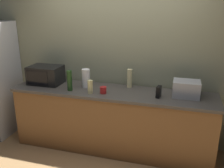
{
  "coord_description": "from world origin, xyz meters",
  "views": [
    {
      "loc": [
        0.88,
        -2.67,
        2.05
      ],
      "look_at": [
        0.0,
        0.4,
        1.0
      ],
      "focal_mm": 39.14,
      "sensor_mm": 36.0,
      "label": 1
    }
  ],
  "objects": [
    {
      "name": "bottle_hand_soap",
      "position": [
        0.2,
        0.63,
        1.03
      ],
      "size": [
        0.07,
        0.07,
        0.27
      ],
      "primitive_type": "cylinder",
      "color": "beige",
      "rests_on": "counter_run"
    },
    {
      "name": "counter_run",
      "position": [
        0.0,
        0.4,
        0.45
      ],
      "size": [
        2.84,
        0.64,
        0.9
      ],
      "color": "brown",
      "rests_on": "ground_plane"
    },
    {
      "name": "ground_plane",
      "position": [
        0.0,
        0.0,
        0.0
      ],
      "size": [
        8.0,
        8.0,
        0.0
      ],
      "primitive_type": "plane",
      "color": "#A87F51"
    },
    {
      "name": "toaster_oven",
      "position": [
        0.98,
        0.46,
        1.01
      ],
      "size": [
        0.34,
        0.26,
        0.21
      ],
      "primitive_type": "cube",
      "color": "#B7BABF",
      "rests_on": "counter_run"
    },
    {
      "name": "bottle_wine",
      "position": [
        -0.57,
        0.26,
        1.04
      ],
      "size": [
        0.07,
        0.07,
        0.29
      ],
      "primitive_type": "cylinder",
      "color": "#1E3F19",
      "rests_on": "counter_run"
    },
    {
      "name": "back_wall",
      "position": [
        0.0,
        0.81,
        1.35
      ],
      "size": [
        6.4,
        0.1,
        2.7
      ],
      "primitive_type": "cube",
      "color": "gray",
      "rests_on": "ground_plane"
    },
    {
      "name": "cordless_phone",
      "position": [
        0.65,
        0.33,
        0.98
      ],
      "size": [
        0.06,
        0.12,
        0.15
      ],
      "primitive_type": "cube",
      "rotation": [
        0.0,
        0.0,
        -0.14
      ],
      "color": "black",
      "rests_on": "counter_run"
    },
    {
      "name": "paper_towel_roll",
      "position": [
        -0.4,
        0.45,
        1.04
      ],
      "size": [
        0.12,
        0.12,
        0.27
      ],
      "primitive_type": "cylinder",
      "color": "white",
      "rests_on": "counter_run"
    },
    {
      "name": "bottle_vinegar",
      "position": [
        -0.26,
        0.23,
        0.99
      ],
      "size": [
        0.07,
        0.07,
        0.18
      ],
      "primitive_type": "cylinder",
      "color": "beige",
      "rests_on": "counter_run"
    },
    {
      "name": "mug_red",
      "position": [
        -0.09,
        0.28,
        0.95
      ],
      "size": [
        0.09,
        0.09,
        0.09
      ],
      "primitive_type": "cylinder",
      "color": "red",
      "rests_on": "counter_run"
    },
    {
      "name": "microwave",
      "position": [
        -1.05,
        0.45,
        1.04
      ],
      "size": [
        0.48,
        0.35,
        0.27
      ],
      "color": "black",
      "rests_on": "counter_run"
    }
  ]
}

